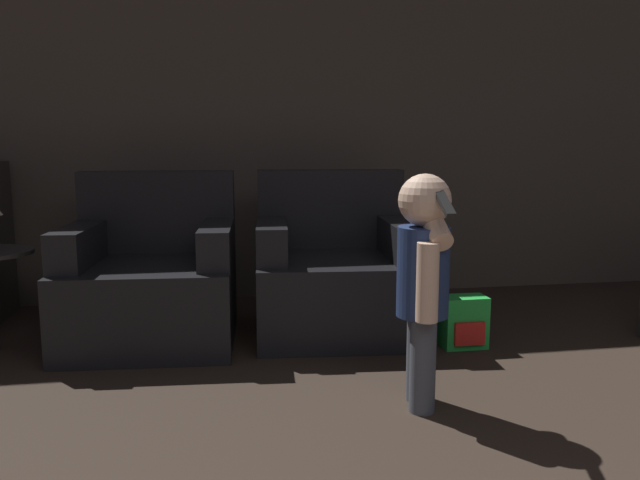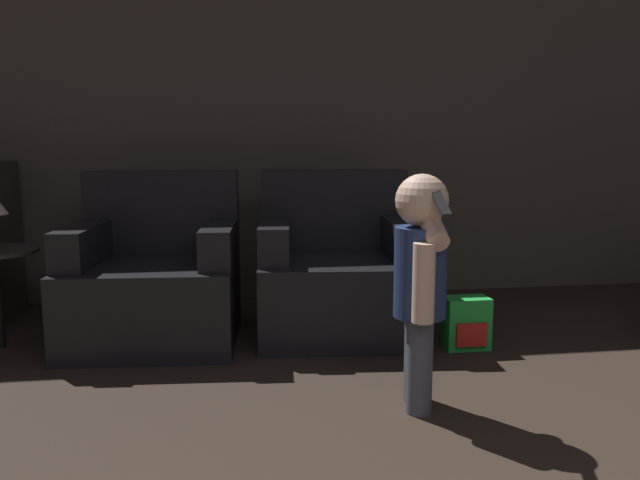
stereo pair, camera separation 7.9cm
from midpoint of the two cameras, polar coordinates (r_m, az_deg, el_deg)
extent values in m
cube|color=#51493F|center=(4.34, -3.62, 11.92)|extent=(8.40, 0.05, 2.60)
cube|color=black|center=(3.49, -15.77, -5.51)|extent=(0.93, 0.91, 0.44)
cube|color=black|center=(3.74, -15.15, 2.51)|extent=(0.88, 0.23, 0.47)
cube|color=black|center=(3.51, -21.72, -0.42)|extent=(0.21, 0.69, 0.20)
cube|color=black|center=(3.38, -10.05, -0.26)|extent=(0.21, 0.69, 0.20)
cube|color=black|center=(3.53, 0.80, -5.02)|extent=(0.95, 0.92, 0.44)
cube|color=black|center=(3.79, 0.33, 2.88)|extent=(0.88, 0.24, 0.47)
cube|color=black|center=(3.45, -5.08, 0.02)|extent=(0.22, 0.69, 0.20)
cube|color=black|center=(3.52, 6.59, 0.16)|extent=(0.22, 0.69, 0.20)
cylinder|color=#474C56|center=(2.65, 8.18, -10.47)|extent=(0.10, 0.10, 0.38)
cylinder|color=#474C56|center=(2.54, 8.47, -11.31)|extent=(0.10, 0.10, 0.38)
cylinder|color=navy|center=(2.49, 8.51, -2.88)|extent=(0.21, 0.21, 0.36)
sphere|color=beige|center=(2.45, 8.65, 3.61)|extent=(0.21, 0.21, 0.21)
cylinder|color=beige|center=(2.37, 8.86, -3.85)|extent=(0.08, 0.08, 0.30)
cylinder|color=beige|center=(2.47, 9.23, 1.95)|extent=(0.08, 0.30, 0.22)
cube|color=black|center=(2.34, 10.32, 3.42)|extent=(0.04, 0.16, 0.10)
cube|color=green|center=(3.37, 12.34, -7.31)|extent=(0.23, 0.14, 0.27)
cube|color=red|center=(3.31, 12.85, -8.35)|extent=(0.16, 0.02, 0.12)
camera|label=1|loc=(0.04, -90.78, -0.12)|focal=35.00mm
camera|label=2|loc=(0.04, 89.22, 0.12)|focal=35.00mm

